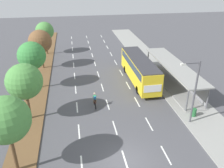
# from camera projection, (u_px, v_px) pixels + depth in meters

# --- Properties ---
(ground_plane) EXTENTS (140.00, 140.00, 0.00)m
(ground_plane) POSITION_uv_depth(u_px,v_px,m) (125.00, 161.00, 18.88)
(ground_plane) COLOR #4C4C51
(median_strip) EXTENTS (2.60, 52.00, 0.12)m
(median_strip) POSITION_uv_depth(u_px,v_px,m) (42.00, 73.00, 35.30)
(median_strip) COLOR brown
(median_strip) RESTS_ON ground
(sidewalk_right) EXTENTS (4.50, 52.00, 0.15)m
(sidewalk_right) POSITION_uv_depth(u_px,v_px,m) (153.00, 65.00, 38.04)
(sidewalk_right) COLOR gray
(sidewalk_right) RESTS_ON ground
(lane_divider_left) EXTENTS (0.14, 47.17, 0.01)m
(lane_divider_left) POSITION_uv_depth(u_px,v_px,m) (75.00, 76.00, 34.38)
(lane_divider_left) COLOR white
(lane_divider_left) RESTS_ON ground
(lane_divider_center) EXTENTS (0.14, 47.17, 0.01)m
(lane_divider_center) POSITION_uv_depth(u_px,v_px,m) (98.00, 74.00, 34.93)
(lane_divider_center) COLOR white
(lane_divider_center) RESTS_ON ground
(lane_divider_right) EXTENTS (0.14, 47.17, 0.01)m
(lane_divider_right) POSITION_uv_depth(u_px,v_px,m) (121.00, 73.00, 35.48)
(lane_divider_right) COLOR white
(lane_divider_right) RESTS_ON ground
(bus_shelter) EXTENTS (2.90, 14.32, 2.86)m
(bus_shelter) POSITION_uv_depth(u_px,v_px,m) (175.00, 72.00, 30.83)
(bus_shelter) COLOR gray
(bus_shelter) RESTS_ON sidewalk_right
(bus) EXTENTS (2.54, 11.29, 3.37)m
(bus) POSITION_uv_depth(u_px,v_px,m) (139.00, 68.00, 31.78)
(bus) COLOR yellow
(bus) RESTS_ON ground
(cyclist) EXTENTS (0.46, 1.82, 1.71)m
(cyclist) POSITION_uv_depth(u_px,v_px,m) (95.00, 100.00, 26.25)
(cyclist) COLOR black
(cyclist) RESTS_ON ground
(median_tree_nearest) EXTENTS (3.39, 3.39, 6.26)m
(median_tree_nearest) POSITION_uv_depth(u_px,v_px,m) (6.00, 120.00, 15.98)
(median_tree_nearest) COLOR brown
(median_tree_nearest) RESTS_ON median_strip
(median_tree_second) EXTENTS (3.54, 3.54, 5.94)m
(median_tree_second) POSITION_uv_depth(u_px,v_px,m) (24.00, 82.00, 22.51)
(median_tree_second) COLOR brown
(median_tree_second) RESTS_ON median_strip
(median_tree_third) EXTENTS (3.45, 3.45, 6.12)m
(median_tree_third) POSITION_uv_depth(u_px,v_px,m) (32.00, 56.00, 28.73)
(median_tree_third) COLOR brown
(median_tree_third) RESTS_ON median_strip
(median_tree_fourth) EXTENTS (3.50, 3.50, 5.97)m
(median_tree_fourth) POSITION_uv_depth(u_px,v_px,m) (40.00, 42.00, 35.21)
(median_tree_fourth) COLOR brown
(median_tree_fourth) RESTS_ON median_strip
(median_tree_fifth) EXTENTS (3.23, 3.23, 5.78)m
(median_tree_fifth) POSITION_uv_depth(u_px,v_px,m) (45.00, 31.00, 41.59)
(median_tree_fifth) COLOR brown
(median_tree_fifth) RESTS_ON median_strip
(streetlight) EXTENTS (1.91, 0.24, 6.50)m
(streetlight) POSITION_uv_depth(u_px,v_px,m) (194.00, 89.00, 21.97)
(streetlight) COLOR #4C4C51
(streetlight) RESTS_ON sidewalk_right
(trash_bin) EXTENTS (0.52, 0.52, 0.85)m
(trash_bin) POSITION_uv_depth(u_px,v_px,m) (194.00, 112.00, 24.40)
(trash_bin) COLOR #286B38
(trash_bin) RESTS_ON sidewalk_right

